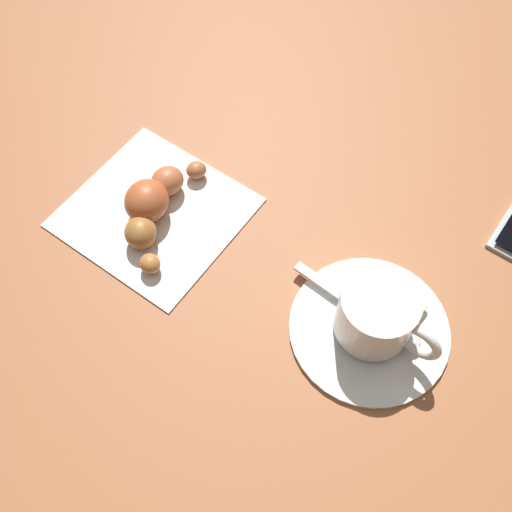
% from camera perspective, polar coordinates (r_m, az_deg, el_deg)
% --- Properties ---
extents(ground_plane, '(1.80, 1.80, 0.00)m').
position_cam_1_polar(ground_plane, '(0.59, 1.18, 0.07)').
color(ground_plane, '#A25F3A').
extents(saucer, '(0.15, 0.15, 0.01)m').
position_cam_1_polar(saucer, '(0.56, 10.83, -6.79)').
color(saucer, white).
rests_on(saucer, ground).
extents(espresso_cup, '(0.10, 0.07, 0.06)m').
position_cam_1_polar(espresso_cup, '(0.53, 11.65, -5.57)').
color(espresso_cup, white).
rests_on(espresso_cup, saucer).
extents(teaspoon, '(0.14, 0.02, 0.01)m').
position_cam_1_polar(teaspoon, '(0.56, 11.40, -6.01)').
color(teaspoon, silver).
rests_on(teaspoon, saucer).
extents(sugar_packet, '(0.06, 0.02, 0.01)m').
position_cam_1_polar(sugar_packet, '(0.57, 13.23, -3.49)').
color(sugar_packet, beige).
rests_on(sugar_packet, saucer).
extents(napkin, '(0.17, 0.16, 0.00)m').
position_cam_1_polar(napkin, '(0.62, -9.67, 4.20)').
color(napkin, white).
rests_on(napkin, ground).
extents(croissant, '(0.09, 0.14, 0.04)m').
position_cam_1_polar(croissant, '(0.61, -9.92, 4.91)').
color(croissant, '#B36438').
rests_on(croissant, napkin).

